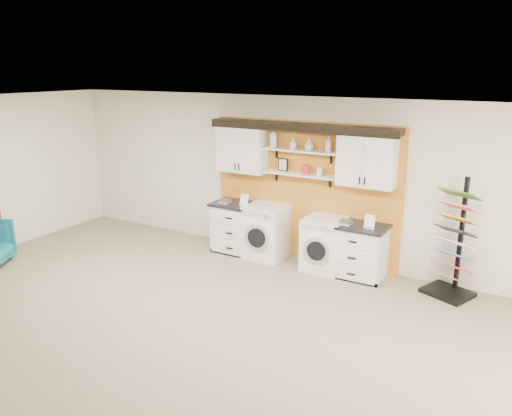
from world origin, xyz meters
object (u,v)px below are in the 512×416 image
Objects in this scene: base_cabinet_left at (238,228)px; washer at (266,232)px; base_cabinet_right at (358,251)px; dryer at (325,244)px; sample_rack at (452,259)px.

washer reaches higher than base_cabinet_left.
base_cabinet_right is 1.68m from washer.
base_cabinet_left is 1.68m from dryer.
dryer is (-0.58, -0.00, 0.01)m from base_cabinet_right.
base_cabinet_right is at bearing -156.25° from sample_rack.
base_cabinet_left reaches higher than dryer.
dryer is at bearing -0.12° from base_cabinet_left.
washer is 0.54× the size of sample_rack.
washer reaches higher than base_cabinet_right.
sample_rack is (1.98, 0.04, 0.10)m from dryer.
sample_rack is at bearing 0.55° from base_cabinet_left.
washer is 1.10m from dryer.
washer is 3.08m from sample_rack.
dryer is at bearing -156.57° from sample_rack.
dryer is 1.99m from sample_rack.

